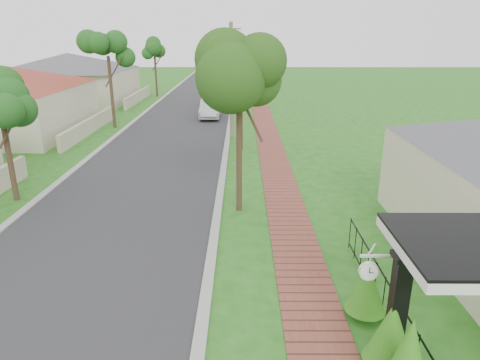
% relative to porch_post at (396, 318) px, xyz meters
% --- Properties ---
extents(ground, '(160.00, 160.00, 0.00)m').
position_rel_porch_post_xyz_m(ground, '(-4.55, 1.00, -1.12)').
color(ground, '#216016').
rests_on(ground, ground).
extents(road, '(7.00, 120.00, 0.02)m').
position_rel_porch_post_xyz_m(road, '(-7.55, 21.00, -1.12)').
color(road, '#28282B').
rests_on(road, ground).
extents(kerb_right, '(0.30, 120.00, 0.10)m').
position_rel_porch_post_xyz_m(kerb_right, '(-3.90, 21.00, -1.12)').
color(kerb_right, '#9E9E99').
rests_on(kerb_right, ground).
extents(kerb_left, '(0.30, 120.00, 0.10)m').
position_rel_porch_post_xyz_m(kerb_left, '(-11.20, 21.00, -1.12)').
color(kerb_left, '#9E9E99').
rests_on(kerb_left, ground).
extents(sidewalk, '(1.50, 120.00, 0.03)m').
position_rel_porch_post_xyz_m(sidewalk, '(-1.30, 21.00, -1.12)').
color(sidewalk, brown).
rests_on(sidewalk, ground).
extents(porch_post, '(0.48, 0.48, 2.52)m').
position_rel_porch_post_xyz_m(porch_post, '(0.00, 0.00, 0.00)').
color(porch_post, black).
rests_on(porch_post, ground).
extents(picket_fence, '(0.03, 8.02, 1.00)m').
position_rel_porch_post_xyz_m(picket_fence, '(0.35, 1.00, -0.59)').
color(picket_fence, black).
rests_on(picket_fence, ground).
extents(street_trees, '(10.70, 37.65, 5.89)m').
position_rel_porch_post_xyz_m(street_trees, '(-7.42, 27.84, 3.42)').
color(street_trees, '#382619').
rests_on(street_trees, ground).
extents(hedge_row, '(0.88, 3.33, 1.88)m').
position_rel_porch_post_xyz_m(hedge_row, '(-0.10, 0.12, -0.34)').
color(hedge_row, '#166F16').
rests_on(hedge_row, ground).
extents(far_house_grey, '(15.56, 15.56, 4.60)m').
position_rel_porch_post_xyz_m(far_house_grey, '(-19.52, 35.00, 1.22)').
color(far_house_grey, beige).
rests_on(far_house_grey, ground).
extents(parked_car_red, '(2.20, 4.72, 1.56)m').
position_rel_porch_post_xyz_m(parked_car_red, '(-5.55, 32.20, -0.34)').
color(parked_car_red, maroon).
rests_on(parked_car_red, ground).
extents(parked_car_white, '(1.52, 4.34, 1.43)m').
position_rel_porch_post_xyz_m(parked_car_white, '(-5.49, 26.81, -0.41)').
color(parked_car_white, silver).
rests_on(parked_car_white, ground).
extents(near_tree, '(2.38, 2.38, 6.12)m').
position_rel_porch_post_xyz_m(near_tree, '(-3.10, 8.00, 3.76)').
color(near_tree, '#382619').
rests_on(near_tree, ground).
extents(utility_pole, '(1.20, 0.24, 7.00)m').
position_rel_porch_post_xyz_m(utility_pole, '(-3.65, 19.78, 2.44)').
color(utility_pole, '#6D6455').
rests_on(utility_pole, ground).
extents(station_clock, '(0.65, 0.13, 0.56)m').
position_rel_porch_post_xyz_m(station_clock, '(-0.49, 0.40, 0.83)').
color(station_clock, white).
rests_on(station_clock, ground).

